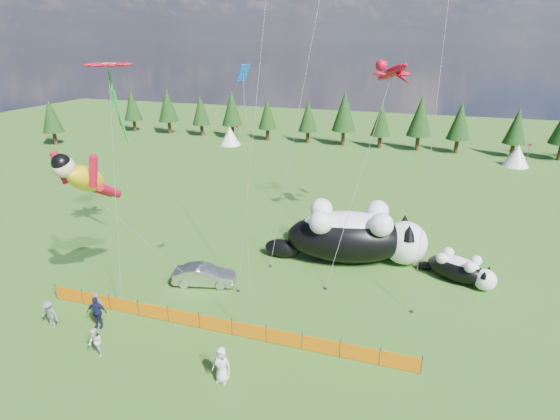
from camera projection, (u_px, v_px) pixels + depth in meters
name	position (u px, v px, depth m)	size (l,w,h in m)	color
ground	(237.00, 303.00, 27.15)	(160.00, 160.00, 0.00)	#14370A
safety_fence	(215.00, 324.00, 24.31)	(22.06, 0.06, 1.10)	#262626
tree_line	(353.00, 120.00, 65.61)	(90.00, 4.00, 8.00)	black
festival_tents	(427.00, 149.00, 59.01)	(50.00, 3.20, 2.80)	white
cat_large	(355.00, 235.00, 31.73)	(11.77, 5.87, 4.28)	black
cat_small	(460.00, 269.00, 29.30)	(5.09, 3.33, 1.94)	black
car	(204.00, 275.00, 28.99)	(1.43, 4.11, 1.35)	silver
spectator_a	(97.00, 306.00, 25.41)	(0.60, 0.39, 1.64)	slate
spectator_b	(95.00, 343.00, 22.34)	(0.80, 0.47, 1.64)	silver
spectator_c	(97.00, 312.00, 24.57)	(1.14, 0.58, 1.94)	#16163D
spectator_d	(49.00, 314.00, 24.56)	(1.11, 0.57, 1.72)	slate
spectator_e	(222.00, 365.00, 20.62)	(0.94, 0.61, 1.92)	silver
superhero_kite	(86.00, 179.00, 25.11)	(8.01, 5.84, 10.89)	yellow
gecko_kite	(392.00, 72.00, 32.09)	(5.43, 13.10, 16.49)	#B50924
flower_kite	(109.00, 68.00, 27.25)	(4.80, 7.43, 15.11)	#B50924
diamond_kite_c	(244.00, 84.00, 20.56)	(0.94, 2.18, 14.66)	blue
diamond_kite_d	(319.00, 4.00, 31.51)	(1.73, 8.72, 20.16)	#0C928C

